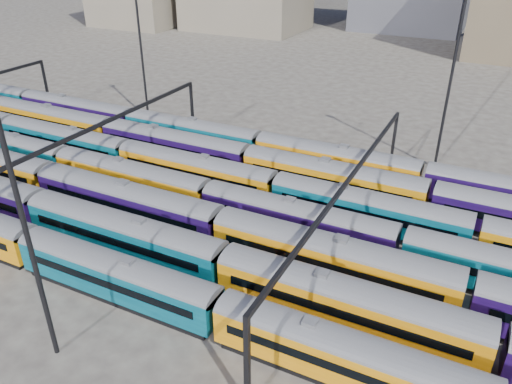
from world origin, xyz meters
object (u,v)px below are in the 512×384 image
at_px(rake_2, 127,199).
at_px(mast_2, 14,186).
at_px(rake_1, 347,300).
at_px(rake_0, 347,354).

bearing_deg(rake_2, mast_2, -67.78).
xyz_separation_m(rake_2, mast_2, (6.95, -17.00, 11.08)).
distance_m(rake_1, mast_2, 24.64).
xyz_separation_m(rake_1, mast_2, (-18.39, -12.00, 11.17)).
distance_m(rake_1, rake_2, 25.83).
bearing_deg(rake_1, rake_2, 168.84).
xyz_separation_m(rake_0, mast_2, (-19.99, -7.00, 11.41)).
relative_size(rake_2, mast_2, 4.36).
distance_m(rake_2, mast_2, 21.45).
height_order(rake_1, rake_2, rake_2).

